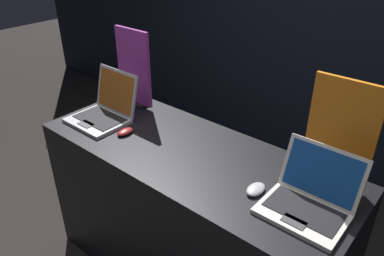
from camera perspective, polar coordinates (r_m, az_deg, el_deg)
wall_back at (r=3.25m, az=20.87°, el=16.54°), size 8.00×0.05×2.80m
display_counter at (r=2.27m, az=-0.20°, el=-13.66°), size 1.76×0.69×0.93m
laptop_front at (r=2.35m, az=-13.14°, el=2.82°), size 0.34×0.34×0.28m
mouse_front at (r=2.18m, az=-10.15°, el=-0.55°), size 0.06×0.11×0.03m
promo_stand_front at (r=2.42m, az=-8.83°, el=8.69°), size 0.28×0.07×0.51m
laptop_back at (r=1.67m, az=17.50°, el=-10.08°), size 0.35×0.32×0.25m
mouse_back at (r=1.73m, az=9.69°, el=-9.19°), size 0.07×0.11×0.03m
promo_stand_back at (r=1.76m, az=21.65°, el=-1.23°), size 0.30×0.07×0.51m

